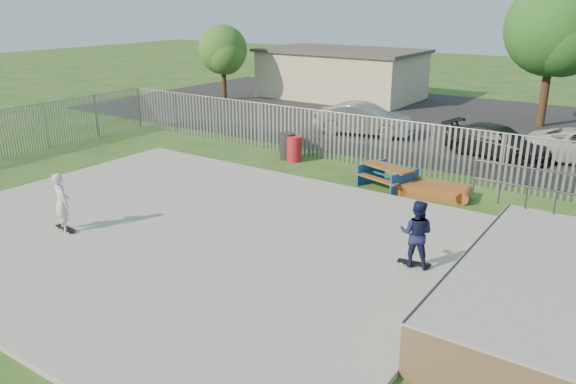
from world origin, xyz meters
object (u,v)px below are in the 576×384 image
Objects in this scene: trash_bin_grey at (288,146)px; car_dark at (497,141)px; skater_white at (62,202)px; funbox at (434,191)px; tree_left at (223,50)px; car_silver at (364,119)px; picnic_table at (387,177)px; trash_bin_red at (294,149)px; skater_navy at (416,234)px; tree_mid at (554,28)px.

car_dark is (7.02, 5.19, 0.13)m from trash_bin_grey.
funbox is at bearing -112.94° from skater_white.
skater_white is at bearing -60.71° from tree_left.
car_dark is (6.43, -0.47, -0.11)m from car_silver.
picnic_table is at bearing -32.77° from tree_left.
car_dark is (0.32, 6.31, 0.47)m from funbox.
trash_bin_red is 5.79m from car_silver.
funbox is at bearing -9.50° from trash_bin_grey.
skater_white is at bearing 165.14° from car_dark.
tree_left is at bearing 88.33° from car_dark.
skater_navy is (19.91, -16.23, -2.25)m from tree_left.
car_dark is 19.31m from tree_left.
skater_white reaches higher than car_silver.
trash_bin_grey is 5.69m from car_silver.
tree_mid is at bearing -56.73° from car_silver.
tree_left is at bearing 140.53° from trash_bin_grey.
trash_bin_red is 0.22× the size of car_silver.
trash_bin_grey is 0.23× the size of car_silver.
trash_bin_red is at bearing -176.13° from picnic_table.
tree_mid is at bearing -97.10° from skater_navy.
funbox is at bearing -9.02° from trash_bin_red.
trash_bin_grey is 0.23× the size of tree_left.
skater_white is (-0.57, -10.11, 0.44)m from trash_bin_grey.
car_silver is 10.53m from tree_mid.
car_silver is (0.17, 5.78, 0.27)m from trash_bin_red.
trash_bin_red is at bearing -16.52° from trash_bin_grey.
tree_left is (-18.31, 10.68, 3.03)m from funbox.
skater_navy is (1.28, -11.86, 0.31)m from car_dark.
car_dark is 17.08m from skater_white.
trash_bin_red is 0.14× the size of tree_mid.
car_dark is 2.69× the size of skater_navy.
trash_bin_red is 10.05m from skater_white.
car_dark is at bearing 88.73° from picnic_table.
trash_bin_grey is (-5.01, 1.14, 0.15)m from picnic_table.
tree_left is at bearing 163.58° from picnic_table.
car_silver reaches higher than trash_bin_grey.
tree_mid is at bearing 9.63° from car_dark.
trash_bin_red reaches higher than funbox.
car_dark is 11.93m from skater_navy.
skater_navy is at bearing -42.96° from picnic_table.
trash_bin_grey is at bearing -119.88° from tree_mid.
funbox is 1.29× the size of skater_navy.
picnic_table is 0.30× the size of tree_mid.
car_dark is 0.61× the size of tree_mid.
funbox is 11.59m from skater_white.
tree_mid is at bearing 97.05° from picnic_table.
tree_mid reaches higher than skater_white.
car_silver is at bearing -133.66° from tree_mid.
skater_navy reaches higher than picnic_table.
tree_left reaches higher than car_silver.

